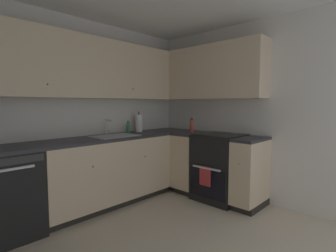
{
  "coord_description": "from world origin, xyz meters",
  "views": [
    {
      "loc": [
        -1.47,
        -1.44,
        1.35
      ],
      "look_at": [
        1.01,
        0.93,
        1.06
      ],
      "focal_mm": 27.48,
      "sensor_mm": 36.0,
      "label": 1
    }
  ],
  "objects_px": {
    "oven_range": "(220,166)",
    "soap_bottle": "(128,128)",
    "paper_towel_roll": "(139,123)",
    "oil_bottle": "(192,126)",
    "dishwasher": "(5,195)"
  },
  "relations": [
    {
      "from": "soap_bottle",
      "to": "oil_bottle",
      "type": "height_order",
      "value": "oil_bottle"
    },
    {
      "from": "paper_towel_roll",
      "to": "oil_bottle",
      "type": "bearing_deg",
      "value": -51.46
    },
    {
      "from": "soap_bottle",
      "to": "paper_towel_roll",
      "type": "height_order",
      "value": "paper_towel_roll"
    },
    {
      "from": "soap_bottle",
      "to": "paper_towel_roll",
      "type": "relative_size",
      "value": 0.55
    },
    {
      "from": "oven_range",
      "to": "soap_bottle",
      "type": "bearing_deg",
      "value": 121.95
    },
    {
      "from": "oven_range",
      "to": "oil_bottle",
      "type": "bearing_deg",
      "value": 92.09
    },
    {
      "from": "oven_range",
      "to": "oil_bottle",
      "type": "relative_size",
      "value": 4.82
    },
    {
      "from": "oil_bottle",
      "to": "oven_range",
      "type": "bearing_deg",
      "value": -87.91
    },
    {
      "from": "oven_range",
      "to": "oil_bottle",
      "type": "xyz_separation_m",
      "value": [
        -0.02,
        0.5,
        0.55
      ]
    },
    {
      "from": "paper_towel_roll",
      "to": "oil_bottle",
      "type": "distance_m",
      "value": 0.82
    },
    {
      "from": "dishwasher",
      "to": "soap_bottle",
      "type": "height_order",
      "value": "soap_bottle"
    },
    {
      "from": "oil_bottle",
      "to": "soap_bottle",
      "type": "bearing_deg",
      "value": 136.91
    },
    {
      "from": "paper_towel_roll",
      "to": "soap_bottle",
      "type": "bearing_deg",
      "value": 174.19
    },
    {
      "from": "oven_range",
      "to": "paper_towel_roll",
      "type": "relative_size",
      "value": 3.29
    },
    {
      "from": "dishwasher",
      "to": "oven_range",
      "type": "distance_m",
      "value": 2.61
    }
  ]
}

